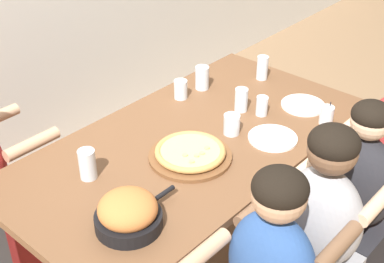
{
  "coord_description": "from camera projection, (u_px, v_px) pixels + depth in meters",
  "views": [
    {
      "loc": [
        -1.59,
        -1.41,
        2.19
      ],
      "look_at": [
        0.0,
        0.0,
        0.83
      ],
      "focal_mm": 50.0,
      "sensor_mm": 36.0,
      "label": 1
    }
  ],
  "objects": [
    {
      "name": "drinking_glass_c",
      "position": [
        88.0,
        166.0,
        2.27
      ],
      "size": [
        0.07,
        0.07,
        0.14
      ],
      "color": "silver",
      "rests_on": "dining_table"
    },
    {
      "name": "skillet_bowl",
      "position": [
        128.0,
        213.0,
        2.01
      ],
      "size": [
        0.38,
        0.26,
        0.15
      ],
      "color": "black",
      "rests_on": "dining_table"
    },
    {
      "name": "dining_table",
      "position": [
        192.0,
        155.0,
        2.59
      ],
      "size": [
        1.84,
        0.96,
        0.78
      ],
      "color": "brown",
      "rests_on": "ground"
    },
    {
      "name": "drinking_glass_g",
      "position": [
        202.0,
        79.0,
        2.96
      ],
      "size": [
        0.08,
        0.08,
        0.13
      ],
      "color": "silver",
      "rests_on": "dining_table"
    },
    {
      "name": "drinking_glass_a",
      "position": [
        232.0,
        125.0,
        2.58
      ],
      "size": [
        0.08,
        0.08,
        0.1
      ],
      "color": "silver",
      "rests_on": "dining_table"
    },
    {
      "name": "drinking_glass_f",
      "position": [
        241.0,
        101.0,
        2.76
      ],
      "size": [
        0.07,
        0.07,
        0.12
      ],
      "color": "silver",
      "rests_on": "dining_table"
    },
    {
      "name": "empty_plate_b",
      "position": [
        273.0,
        138.0,
        2.55
      ],
      "size": [
        0.24,
        0.24,
        0.02
      ],
      "color": "white",
      "rests_on": "dining_table"
    },
    {
      "name": "diner_near_center",
      "position": [
        316.0,
        247.0,
        2.31
      ],
      "size": [
        0.51,
        0.4,
        1.13
      ],
      "rotation": [
        0.0,
        0.0,
        1.57
      ],
      "color": "#99999E",
      "rests_on": "ground"
    },
    {
      "name": "diner_near_midright",
      "position": [
        351.0,
        214.0,
        2.53
      ],
      "size": [
        0.51,
        0.4,
        1.1
      ],
      "rotation": [
        0.0,
        0.0,
        1.57
      ],
      "color": "#232328",
      "rests_on": "ground"
    },
    {
      "name": "drinking_glass_e",
      "position": [
        262.0,
        69.0,
        3.06
      ],
      "size": [
        0.06,
        0.06,
        0.14
      ],
      "color": "silver",
      "rests_on": "dining_table"
    },
    {
      "name": "empty_plate_a",
      "position": [
        303.0,
        105.0,
        2.82
      ],
      "size": [
        0.23,
        0.23,
        0.02
      ],
      "color": "white",
      "rests_on": "dining_table"
    },
    {
      "name": "pizza_board_main",
      "position": [
        190.0,
        153.0,
        2.41
      ],
      "size": [
        0.38,
        0.38,
        0.05
      ],
      "color": "brown",
      "rests_on": "dining_table"
    },
    {
      "name": "drinking_glass_d",
      "position": [
        262.0,
        107.0,
        2.73
      ],
      "size": [
        0.06,
        0.06,
        0.1
      ],
      "color": "silver",
      "rests_on": "dining_table"
    },
    {
      "name": "cocktail_glass_blue",
      "position": [
        326.0,
        116.0,
        2.66
      ],
      "size": [
        0.07,
        0.07,
        0.12
      ],
      "color": "silver",
      "rests_on": "dining_table"
    },
    {
      "name": "drinking_glass_b",
      "position": [
        181.0,
        90.0,
        2.87
      ],
      "size": [
        0.07,
        0.07,
        0.1
      ],
      "color": "silver",
      "rests_on": "dining_table"
    },
    {
      "name": "ground_plane",
      "position": [
        192.0,
        257.0,
        2.97
      ],
      "size": [
        18.0,
        18.0,
        0.0
      ],
      "primitive_type": "plane",
      "color": "#896B4C",
      "rests_on": "ground"
    }
  ]
}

